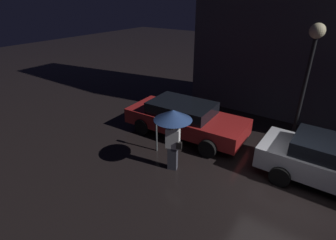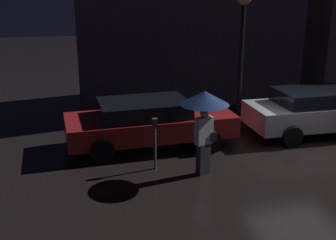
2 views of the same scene
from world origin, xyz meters
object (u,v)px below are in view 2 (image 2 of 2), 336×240
at_px(pedestrian_with_umbrella, 205,107).
at_px(parked_car_silver, 317,110).
at_px(parking_meter, 155,138).
at_px(parked_car_red, 149,121).
at_px(street_lamp_near, 243,21).

bearing_deg(pedestrian_with_umbrella, parked_car_silver, -172.63).
height_order(pedestrian_with_umbrella, parking_meter, pedestrian_with_umbrella).
relative_size(parked_car_red, pedestrian_with_umbrella, 2.30).
bearing_deg(street_lamp_near, parking_meter, -135.12).
bearing_deg(street_lamp_near, parked_car_red, -149.14).
xyz_separation_m(parking_meter, street_lamp_near, (3.79, 3.77, 2.41)).
distance_m(parked_car_red, pedestrian_with_umbrella, 2.53).
height_order(parked_car_silver, parking_meter, parked_car_silver).
bearing_deg(parked_car_silver, pedestrian_with_umbrella, -154.35).
bearing_deg(parking_meter, street_lamp_near, 44.88).
relative_size(parked_car_red, parking_meter, 3.61).
bearing_deg(street_lamp_near, pedestrian_with_umbrella, -122.16).
bearing_deg(parked_car_red, parked_car_silver, -4.14).
height_order(parked_car_red, street_lamp_near, street_lamp_near).
height_order(parked_car_silver, street_lamp_near, street_lamp_near).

